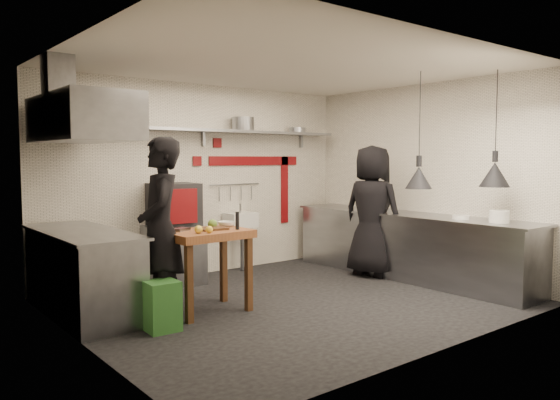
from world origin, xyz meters
TOP-DOWN VIEW (x-y plane):
  - floor at (0.00, 0.00)m, footprint 5.00×5.00m
  - ceiling at (0.00, 0.00)m, footprint 5.00×5.00m
  - wall_back at (0.00, 2.10)m, footprint 5.00×0.04m
  - wall_front at (0.00, -2.10)m, footprint 5.00×0.04m
  - wall_left at (-2.50, 0.00)m, footprint 0.04×4.20m
  - wall_right at (2.50, 0.00)m, footprint 0.04×4.20m
  - red_band_horiz at (0.95, 2.08)m, footprint 1.70×0.02m
  - red_band_vert at (1.55, 2.08)m, footprint 0.14×0.02m
  - red_tile_a at (0.25, 2.08)m, footprint 0.14×0.02m
  - red_tile_b at (-0.10, 2.08)m, footprint 0.14×0.02m
  - back_shelf at (0.00, 1.92)m, footprint 4.60×0.34m
  - shelf_bracket_left at (-1.90, 2.07)m, footprint 0.04×0.06m
  - shelf_bracket_mid at (0.00, 2.07)m, footprint 0.04×0.06m
  - shelf_bracket_right at (1.90, 2.07)m, footprint 0.04×0.06m
  - pan_far_left at (-1.49, 1.92)m, footprint 0.37×0.37m
  - pan_mid_left at (-1.25, 1.92)m, footprint 0.27×0.27m
  - stock_pot at (0.61, 1.92)m, footprint 0.34×0.34m
  - pan_right at (1.69, 1.92)m, footprint 0.28×0.28m
  - oven_stand at (-0.68, 1.74)m, footprint 0.76×0.70m
  - combi_oven at (-0.64, 1.80)m, footprint 0.66×0.62m
  - oven_door at (-0.70, 1.46)m, footprint 0.44×0.06m
  - oven_glass at (-0.66, 1.49)m, footprint 0.37×0.05m
  - hand_sink at (0.55, 1.92)m, footprint 0.46×0.34m
  - sink_tap at (0.55, 1.92)m, footprint 0.03×0.03m
  - sink_drain at (0.55, 1.88)m, footprint 0.06×0.06m
  - utensil_rail at (0.55, 2.06)m, footprint 0.90×0.02m
  - counter_right at (2.15, 0.00)m, footprint 0.70×3.80m
  - counter_right_top at (2.15, 0.00)m, footprint 0.76×3.90m
  - plate_stack at (2.12, -1.41)m, footprint 0.29×0.29m
  - small_bowl_right at (2.10, -0.89)m, footprint 0.28×0.28m
  - counter_left at (-2.15, 1.05)m, footprint 0.70×1.90m
  - counter_left_top at (-2.15, 1.05)m, footprint 0.76×2.00m
  - extractor_hood at (-2.10, 1.05)m, footprint 0.78×1.60m
  - hood_duct at (-2.35, 1.05)m, footprint 0.28×0.28m
  - green_bin at (-1.73, -0.01)m, footprint 0.33×0.33m
  - prep_table at (-1.02, 0.29)m, footprint 0.94×0.67m
  - cutting_board at (-0.95, 0.28)m, footprint 0.33×0.25m
  - pepper_mill at (-0.72, 0.13)m, footprint 0.05×0.05m
  - lemon_a at (-1.22, 0.14)m, footprint 0.11×0.11m
  - lemon_b at (-1.12, 0.08)m, footprint 0.10×0.10m
  - veg_ball at (-0.88, 0.40)m, footprint 0.11×0.11m
  - steel_tray at (-1.27, 0.43)m, footprint 0.23×0.19m
  - bowl at (-0.67, 0.43)m, footprint 0.23×0.23m
  - heat_lamp_near at (1.49, -0.66)m, footprint 0.43×0.43m
  - heat_lamp_far at (2.13, -1.32)m, footprint 0.47×0.47m
  - chef_left at (-1.57, 0.31)m, footprint 0.72×0.84m
  - chef_right at (1.84, 0.41)m, footprint 0.78×1.03m

SIDE VIEW (x-z plane):
  - floor at x=0.00m, z-range 0.00..0.00m
  - green_bin at x=-1.73m, z-range 0.00..0.50m
  - sink_drain at x=0.55m, z-range 0.01..0.67m
  - oven_stand at x=-0.68m, z-range 0.00..0.80m
  - counter_right at x=2.15m, z-range 0.00..0.90m
  - counter_left at x=-2.15m, z-range 0.00..0.90m
  - prep_table at x=-1.02m, z-range 0.00..0.92m
  - hand_sink at x=0.55m, z-range 0.67..0.89m
  - counter_right_top at x=2.15m, z-range 0.90..0.93m
  - counter_left_top at x=-2.15m, z-range 0.90..0.93m
  - cutting_board at x=-0.95m, z-range 0.92..0.94m
  - steel_tray at x=-1.27m, z-range 0.92..0.95m
  - bowl at x=-0.67m, z-range 0.92..0.98m
  - chef_right at x=1.84m, z-range 0.00..1.91m
  - small_bowl_right at x=2.10m, z-range 0.93..0.98m
  - lemon_b at x=-1.12m, z-range 0.92..1.00m
  - sink_tap at x=0.55m, z-range 0.89..1.03m
  - lemon_a at x=-1.22m, z-range 0.92..1.00m
  - veg_ball at x=-0.88m, z-range 0.92..1.02m
  - chef_left at x=-1.57m, z-range 0.00..1.95m
  - plate_stack at x=2.12m, z-range 0.93..1.08m
  - pepper_mill at x=-0.72m, z-range 0.92..1.12m
  - combi_oven at x=-0.64m, z-range 0.80..1.38m
  - oven_door at x=-0.70m, z-range 0.86..1.32m
  - oven_glass at x=-0.66m, z-range 0.92..1.26m
  - red_band_vert at x=1.55m, z-range 0.65..1.75m
  - utensil_rail at x=0.55m, z-range 1.31..1.33m
  - wall_back at x=0.00m, z-range 0.00..2.80m
  - wall_front at x=0.00m, z-range 0.00..2.80m
  - wall_left at x=-2.50m, z-range 0.00..2.80m
  - wall_right at x=2.50m, z-range 0.00..2.80m
  - red_band_horiz at x=0.95m, z-range 1.61..1.75m
  - red_tile_b at x=-0.10m, z-range 1.61..1.75m
  - red_tile_a at x=0.25m, z-range 1.88..2.02m
  - shelf_bracket_left at x=-1.90m, z-range 1.90..2.14m
  - shelf_bracket_mid at x=0.00m, z-range 1.90..2.14m
  - shelf_bracket_right at x=1.90m, z-range 1.90..2.14m
  - heat_lamp_near at x=1.49m, z-range 1.34..2.80m
  - heat_lamp_far at x=2.13m, z-range 1.37..2.80m
  - back_shelf at x=0.00m, z-range 2.10..2.14m
  - extractor_hood at x=-2.10m, z-range 1.90..2.40m
  - pan_mid_left at x=-1.25m, z-range 2.14..2.21m
  - pan_right at x=1.69m, z-range 2.14..2.22m
  - pan_far_left at x=-1.49m, z-range 2.14..2.23m
  - stock_pot at x=0.61m, z-range 2.14..2.34m
  - hood_duct at x=-2.35m, z-range 2.30..2.80m
  - ceiling at x=0.00m, z-range 2.80..2.80m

